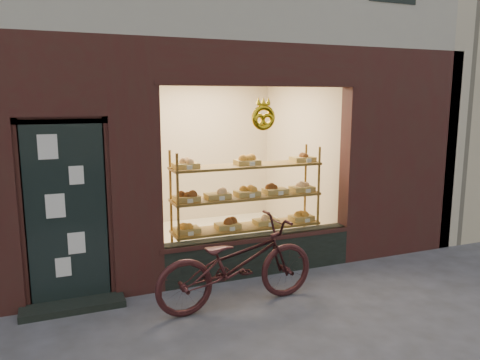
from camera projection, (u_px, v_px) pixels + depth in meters
name	position (u px, v px, depth m)	size (l,w,h in m)	color
ground	(309.00, 357.00, 4.40)	(90.00, 90.00, 0.00)	#3D3D3D
display_shelf	(247.00, 207.00, 6.74)	(2.20, 0.45, 1.70)	brown
bicycle	(237.00, 263.00, 5.41)	(0.68, 1.96, 1.03)	#351516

